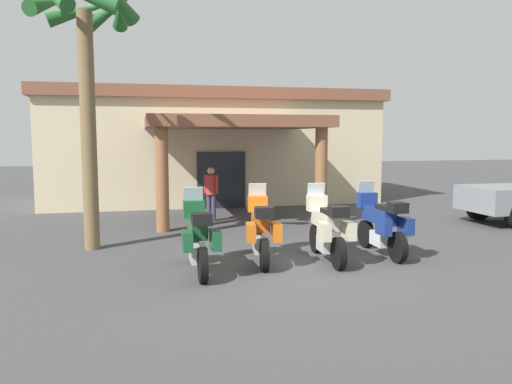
{
  "coord_description": "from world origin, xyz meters",
  "views": [
    {
      "loc": [
        -3.48,
        -9.7,
        2.66
      ],
      "look_at": [
        -0.12,
        3.17,
        1.2
      ],
      "focal_mm": 35.53,
      "sensor_mm": 36.0,
      "label": 1
    }
  ],
  "objects_px": {
    "motel_building": "(211,146)",
    "motorcycle_green": "(198,237)",
    "motorcycle_orange": "(261,230)",
    "palm_tree_roadside": "(87,42)",
    "motorcycle_cream": "(327,229)",
    "pedestrian": "(211,190)",
    "motorcycle_blue": "(382,224)"
  },
  "relations": [
    {
      "from": "motorcycle_orange",
      "to": "palm_tree_roadside",
      "type": "relative_size",
      "value": 0.34
    },
    {
      "from": "motel_building",
      "to": "palm_tree_roadside",
      "type": "bearing_deg",
      "value": -114.76
    },
    {
      "from": "motorcycle_orange",
      "to": "pedestrian",
      "type": "bearing_deg",
      "value": 11.1
    },
    {
      "from": "motel_building",
      "to": "pedestrian",
      "type": "relative_size",
      "value": 7.98
    },
    {
      "from": "motorcycle_blue",
      "to": "pedestrian",
      "type": "distance_m",
      "value": 6.27
    },
    {
      "from": "motel_building",
      "to": "palm_tree_roadside",
      "type": "xyz_separation_m",
      "value": [
        -4.29,
        -8.65,
        2.51
      ]
    },
    {
      "from": "pedestrian",
      "to": "palm_tree_roadside",
      "type": "height_order",
      "value": "palm_tree_roadside"
    },
    {
      "from": "motorcycle_cream",
      "to": "motorcycle_blue",
      "type": "distance_m",
      "value": 1.42
    },
    {
      "from": "motorcycle_orange",
      "to": "motorcycle_blue",
      "type": "height_order",
      "value": "same"
    },
    {
      "from": "motel_building",
      "to": "motorcycle_blue",
      "type": "xyz_separation_m",
      "value": [
        2.02,
        -10.91,
        -1.59
      ]
    },
    {
      "from": "motorcycle_cream",
      "to": "motorcycle_blue",
      "type": "relative_size",
      "value": 1.0
    },
    {
      "from": "motel_building",
      "to": "pedestrian",
      "type": "xyz_separation_m",
      "value": [
        -0.92,
        -5.38,
        -1.3
      ]
    },
    {
      "from": "motorcycle_green",
      "to": "motorcycle_orange",
      "type": "xyz_separation_m",
      "value": [
        1.4,
        0.48,
        0.0
      ]
    },
    {
      "from": "motorcycle_blue",
      "to": "pedestrian",
      "type": "height_order",
      "value": "pedestrian"
    },
    {
      "from": "motel_building",
      "to": "palm_tree_roadside",
      "type": "height_order",
      "value": "palm_tree_roadside"
    },
    {
      "from": "motorcycle_cream",
      "to": "pedestrian",
      "type": "xyz_separation_m",
      "value": [
        -1.54,
        5.75,
        0.29
      ]
    },
    {
      "from": "motorcycle_blue",
      "to": "palm_tree_roadside",
      "type": "xyz_separation_m",
      "value": [
        -6.31,
        2.26,
        4.1
      ]
    },
    {
      "from": "motorcycle_blue",
      "to": "palm_tree_roadside",
      "type": "height_order",
      "value": "palm_tree_roadside"
    },
    {
      "from": "motorcycle_green",
      "to": "motorcycle_cream",
      "type": "bearing_deg",
      "value": -83.3
    },
    {
      "from": "motel_building",
      "to": "motorcycle_blue",
      "type": "distance_m",
      "value": 11.21
    },
    {
      "from": "motorcycle_orange",
      "to": "palm_tree_roadside",
      "type": "height_order",
      "value": "palm_tree_roadside"
    },
    {
      "from": "motorcycle_orange",
      "to": "motorcycle_cream",
      "type": "bearing_deg",
      "value": -90.56
    },
    {
      "from": "motorcycle_orange",
      "to": "palm_tree_roadside",
      "type": "distance_m",
      "value": 5.83
    },
    {
      "from": "motorcycle_orange",
      "to": "pedestrian",
      "type": "height_order",
      "value": "pedestrian"
    },
    {
      "from": "motel_building",
      "to": "motorcycle_green",
      "type": "relative_size",
      "value": 6.14
    },
    {
      "from": "motel_building",
      "to": "palm_tree_roadside",
      "type": "distance_m",
      "value": 9.98
    },
    {
      "from": "motorcycle_cream",
      "to": "motorcycle_blue",
      "type": "bearing_deg",
      "value": -76.72
    },
    {
      "from": "pedestrian",
      "to": "palm_tree_roadside",
      "type": "relative_size",
      "value": 0.26
    },
    {
      "from": "motorcycle_green",
      "to": "motorcycle_orange",
      "type": "height_order",
      "value": "same"
    },
    {
      "from": "motel_building",
      "to": "motorcycle_blue",
      "type": "relative_size",
      "value": 6.14
    },
    {
      "from": "motorcycle_green",
      "to": "pedestrian",
      "type": "xyz_separation_m",
      "value": [
        1.27,
        5.98,
        0.29
      ]
    },
    {
      "from": "motel_building",
      "to": "motorcycle_green",
      "type": "distance_m",
      "value": 11.67
    }
  ]
}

